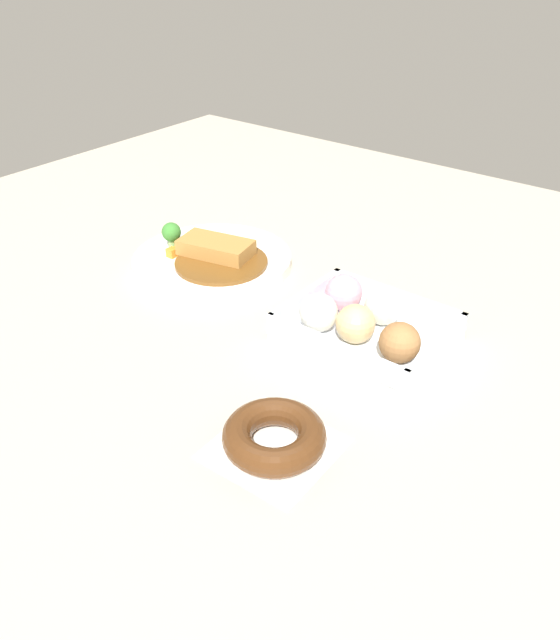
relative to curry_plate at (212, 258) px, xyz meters
The scene contains 4 objects.
ground_plane 0.18m from the curry_plate, 37.58° to the right, with size 1.60×1.60×0.00m, color #B2A893.
curry_plate is the anchor object (origin of this frame).
donut_box 0.31m from the curry_plate, ahead, with size 0.21×0.16×0.06m.
chocolate_ring_donut 0.44m from the curry_plate, 38.31° to the right, with size 0.13×0.13×0.03m.
Camera 1 is at (0.52, -0.56, 0.49)m, focal length 36.01 mm.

